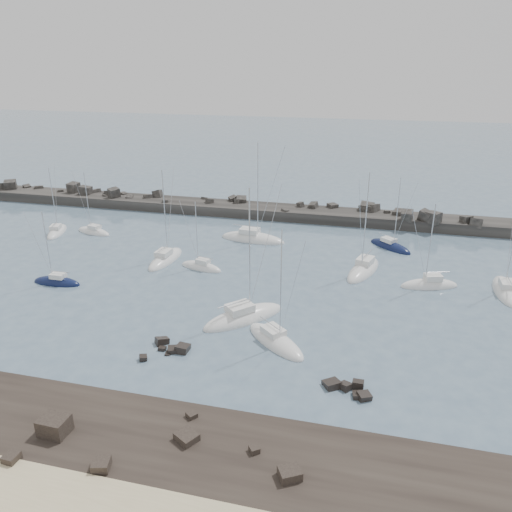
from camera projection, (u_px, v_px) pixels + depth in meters
The scene contains 17 objects.
ground at pixel (230, 315), 56.24m from camera, with size 400.00×400.00×0.00m, color slate.
rock_shelf at pixel (141, 454), 36.46m from camera, with size 140.00×12.17×2.12m.
rock_cluster_near at pixel (171, 348), 49.52m from camera, with size 4.24×4.64×1.31m.
rock_cluster_far at pixel (346, 389), 43.47m from camera, with size 4.56×2.76×1.43m.
breakwater at pixel (250, 213), 92.11m from camera, with size 115.00×7.30×5.22m.
sailboat_1 at pixel (57, 232), 82.44m from camera, with size 4.37×7.69×11.67m.
sailboat_2 at pixel (57, 283), 63.98m from camera, with size 6.49×2.11×10.38m.
sailboat_3 at pixel (166, 260), 71.21m from camera, with size 3.35×8.96×13.94m.
sailboat_4 at pixel (253, 239), 79.18m from camera, with size 10.84×4.34×16.64m.
sailboat_5 at pixel (201, 267), 68.58m from camera, with size 6.62×3.42×10.24m.
sailboat_6 at pixel (363, 271), 67.54m from camera, with size 5.58×9.84×14.94m.
sailboat_7 at pixel (244, 318), 55.23m from camera, with size 9.20×9.53×16.01m.
sailboat_8 at pixel (390, 247), 76.09m from camera, with size 7.22×6.67×11.91m.
sailboat_9 at pixel (429, 286), 63.08m from camera, with size 7.67×4.27×11.82m.
sailboat_10 at pixel (506, 291), 61.57m from camera, with size 2.78×8.79×13.88m.
sailboat_13 at pixel (275, 341), 50.69m from camera, with size 8.12×7.61×13.35m.
sailboat_14 at pixel (94, 232), 82.52m from camera, with size 7.15×3.92×10.91m.
Camera 1 is at (14.85, -47.63, 26.97)m, focal length 35.00 mm.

